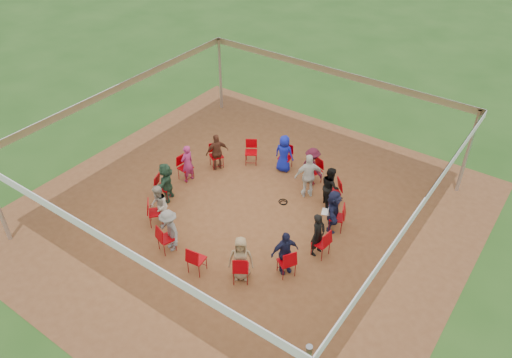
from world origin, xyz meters
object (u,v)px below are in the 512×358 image
Objects in this scene: chair_12 at (286,262)px; person_seated_2 at (312,166)px; standing_person at (309,176)px; person_seated_4 at (217,152)px; chair_7 at (163,188)px; person_seated_5 at (187,163)px; chair_1 at (333,192)px; chair_5 at (216,156)px; chair_0 at (337,217)px; person_seated_11 at (318,235)px; chair_9 at (166,238)px; chair_4 at (251,152)px; person_seated_3 at (284,153)px; laptop at (328,211)px; chair_13 at (321,243)px; person_seated_10 at (285,252)px; chair_11 at (241,268)px; person_seated_7 at (159,206)px; chair_6 at (185,168)px; chair_2 at (314,171)px; chair_8 at (156,212)px; chair_3 at (285,158)px; person_seated_6 at (166,182)px; person_seated_9 at (241,258)px; cable_coil at (283,202)px; person_seated_8 at (169,230)px; person_seated_1 at (330,186)px; chair_10 at (197,259)px.

chair_12 is 0.66× the size of person_seated_2.
person_seated_4 is at bearing -35.63° from standing_person.
chair_7 is 0.66× the size of person_seated_5.
chair_5 is at bearing 51.43° from chair_1.
chair_0 is 1.24m from person_seated_11.
chair_4 is at bearing 115.71° from chair_9.
person_seated_3 reaches higher than laptop.
chair_9 is at bearing 115.71° from chair_0.
chair_13 is 3.41m from person_seated_2.
standing_person is at bearing 51.27° from person_seated_10.
person_seated_10 is (0.76, 0.95, 0.24)m from chair_11.
person_seated_11 is 0.87× the size of standing_person.
person_seated_7 is at bearing 128.57° from person_seated_10.
person_seated_11 is at bearing 90.00° from chair_6.
chair_1 and chair_9 have the same top height.
chair_2 is 1.00× the size of chair_8.
person_seated_4 is 0.87× the size of standing_person.
chair_3 is at bearing 141.43° from chair_6.
person_seated_6 and person_seated_9 have the same top height.
chair_9 is 0.66× the size of person_seated_3.
chair_2 is 1.00× the size of chair_13.
person_seated_4 is at bearing 40.15° from chair_2.
chair_4 is 2.29× the size of laptop.
person_seated_10 reaches higher than chair_9.
person_seated_10 is at bearing 115.11° from chair_3.
person_seated_8 is at bearing -112.31° from cable_coil.
person_seated_2 is at bearing 167.14° from person_seated_3.
chair_1 is 5.57m from chair_8.
person_seated_3 is 3.50× the size of laptop.
person_seated_11 is (0.37, 1.12, 0.00)m from person_seated_10.
chair_3 is 1.00× the size of chair_8.
chair_1 is 0.66× the size of person_seated_10.
person_seated_8 is (-2.69, -4.44, 0.00)m from person_seated_1.
person_seated_2 is (-0.04, -0.11, 0.24)m from chair_2.
person_seated_5 and person_seated_8 have the same top height.
chair_3 is (-2.97, 1.80, 0.00)m from chair_0.
chair_2 is at bearing 50.42° from person_seated_10.
person_seated_11 is at bearing 139.85° from chair_2.
chair_1 is at bearing 23.10° from person_seated_11.
person_seated_9 and person_seated_10 have the same top height.
person_seated_11 is (4.93, -1.64, 0.00)m from person_seated_4.
cable_coil is (-0.23, -1.54, -0.43)m from chair_2.
chair_3 is 0.66× the size of person_seated_1.
chair_9 is at bearing 143.01° from person_seated_10.
chair_13 is (2.41, 2.49, 0.00)m from chair_10.
chair_2 is at bearing -90.00° from person_seated_2.
chair_3 is at bearing 76.85° from person_seated_9.
chair_3 is 1.00× the size of chair_9.
person_seated_10 and person_seated_11 have the same top height.
person_seated_11 is (0.27, 1.19, 0.24)m from chair_12.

